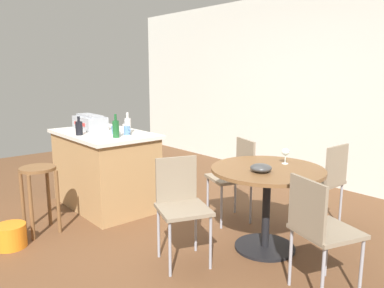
{
  "coord_description": "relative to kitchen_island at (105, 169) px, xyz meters",
  "views": [
    {
      "loc": [
        3.11,
        -1.92,
        1.59
      ],
      "look_at": [
        0.17,
        0.57,
        0.84
      ],
      "focal_mm": 35.72,
      "sensor_mm": 36.0,
      "label": 1
    }
  ],
  "objects": [
    {
      "name": "plastic_bucket",
      "position": [
        0.44,
        -1.19,
        -0.34
      ],
      "size": [
        0.27,
        0.27,
        0.21
      ],
      "primitive_type": "cylinder",
      "color": "orange",
      "rests_on": "ground_plane"
    },
    {
      "name": "kitchen_island",
      "position": [
        0.0,
        0.0,
        0.0
      ],
      "size": [
        1.32,
        0.82,
        0.89
      ],
      "color": "#A37A4C",
      "rests_on": "ground_plane"
    },
    {
      "name": "bottle_2",
      "position": [
        0.02,
        -0.3,
        0.52
      ],
      "size": [
        0.08,
        0.08,
        0.21
      ],
      "color": "black",
      "rests_on": "kitchen_island"
    },
    {
      "name": "wine_glass",
      "position": [
        1.96,
        0.8,
        0.41
      ],
      "size": [
        0.07,
        0.07,
        0.14
      ],
      "color": "silver",
      "rests_on": "dining_table"
    },
    {
      "name": "wooden_stool",
      "position": [
        0.28,
        -0.86,
        0.04
      ],
      "size": [
        0.34,
        0.34,
        0.67
      ],
      "color": "brown",
      "rests_on": "ground_plane"
    },
    {
      "name": "folding_chair_right",
      "position": [
        2.04,
        1.37,
        0.08
      ],
      "size": [
        0.41,
        0.4,
        0.88
      ],
      "color": "#7F705B",
      "rests_on": "ground_plane"
    },
    {
      "name": "folding_chair_left",
      "position": [
        2.65,
        0.26,
        0.07
      ],
      "size": [
        0.5,
        0.5,
        0.87
      ],
      "color": "#7F705B",
      "rests_on": "ground_plane"
    },
    {
      "name": "toolbox",
      "position": [
        -0.31,
        -0.01,
        0.53
      ],
      "size": [
        0.45,
        0.27,
        0.18
      ],
      "color": "gray",
      "rests_on": "kitchen_island"
    },
    {
      "name": "cup_1",
      "position": [
        0.1,
        0.25,
        0.48
      ],
      "size": [
        0.12,
        0.08,
        0.08
      ],
      "color": "white",
      "rests_on": "kitchen_island"
    },
    {
      "name": "cup_2",
      "position": [
        0.35,
        0.11,
        0.49
      ],
      "size": [
        0.11,
        0.07,
        0.1
      ],
      "color": "#4C7099",
      "rests_on": "kitchen_island"
    },
    {
      "name": "bottle_0",
      "position": [
        0.25,
        0.18,
        0.53
      ],
      "size": [
        0.07,
        0.07,
        0.24
      ],
      "color": "#B7B2AD",
      "rests_on": "kitchen_island"
    },
    {
      "name": "folding_chair_near",
      "position": [
        1.29,
        0.85,
        0.07
      ],
      "size": [
        0.51,
        0.51,
        0.87
      ],
      "color": "#7F705B",
      "rests_on": "ground_plane"
    },
    {
      "name": "ground_plane",
      "position": [
        0.88,
        -0.12,
        -0.45
      ],
      "size": [
        8.8,
        8.8,
        0.0
      ],
      "primitive_type": "plane",
      "color": "brown"
    },
    {
      "name": "dining_table",
      "position": [
        1.96,
        0.56,
        0.13
      ],
      "size": [
        0.99,
        0.99,
        0.75
      ],
      "color": "black",
      "rests_on": "ground_plane"
    },
    {
      "name": "folding_chair_far",
      "position": [
        1.62,
        -0.15,
        0.07
      ],
      "size": [
        0.51,
        0.51,
        0.87
      ],
      "color": "#7F705B",
      "rests_on": "ground_plane"
    },
    {
      "name": "bottle_1",
      "position": [
        0.42,
        -0.07,
        0.54
      ],
      "size": [
        0.07,
        0.07,
        0.25
      ],
      "color": "#194C23",
      "rests_on": "kitchen_island"
    },
    {
      "name": "back_wall",
      "position": [
        0.88,
        2.8,
        0.9
      ],
      "size": [
        8.0,
        0.1,
        2.7
      ],
      "primitive_type": "cube",
      "color": "beige",
      "rests_on": "ground_plane"
    },
    {
      "name": "serving_bowl",
      "position": [
        2.0,
        0.41,
        0.34
      ],
      "size": [
        0.18,
        0.18,
        0.07
      ],
      "primitive_type": "ellipsoid",
      "color": "#383838",
      "rests_on": "dining_table"
    },
    {
      "name": "cup_0",
      "position": [
        0.19,
        0.05,
        0.49
      ],
      "size": [
        0.12,
        0.08,
        0.09
      ],
      "color": "#4C7099",
      "rests_on": "kitchen_island"
    }
  ]
}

